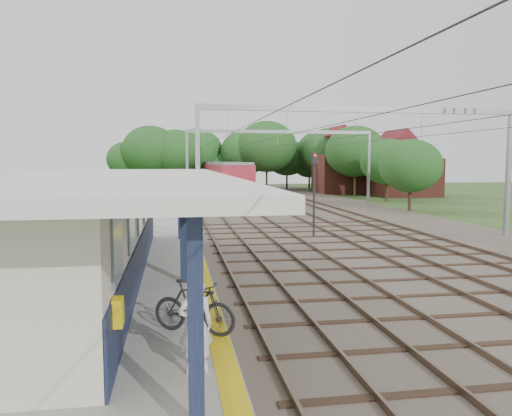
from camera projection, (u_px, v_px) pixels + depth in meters
ground at (458, 351)px, 11.07m from camera, size 160.00×160.00×0.00m
ballast_bed at (299, 211)px, 41.18m from camera, size 18.00×90.00×0.10m
platform at (147, 246)px, 23.59m from camera, size 5.00×52.00×0.35m
yellow_stripe at (194, 241)px, 23.94m from camera, size 0.45×52.00×0.01m
station_building at (91, 227)px, 16.31m from camera, size 3.41×18.00×3.40m
canopy at (121, 179)px, 15.36m from camera, size 6.40×20.00×3.44m
rail_tracks at (269, 210)px, 40.76m from camera, size 11.80×88.00×0.15m
catenary_system at (308, 143)px, 35.93m from camera, size 17.22×88.00×7.00m
tree_band at (249, 156)px, 67.34m from camera, size 31.72×30.88×8.82m
house_near at (405, 171)px, 59.37m from camera, size 7.00×6.12×7.89m
house_far at (347, 168)px, 64.43m from camera, size 8.00×6.12×8.66m
person at (196, 325)px, 9.04m from camera, size 0.69×0.49×1.77m
bicycle at (194, 307)px, 11.12m from camera, size 2.02×1.49×1.21m
train at (220, 177)px, 62.52m from camera, size 3.03×37.77×3.98m
signal_post at (314, 183)px, 27.06m from camera, size 0.37×0.32×4.65m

